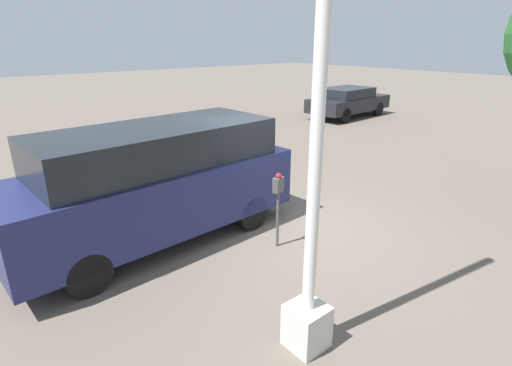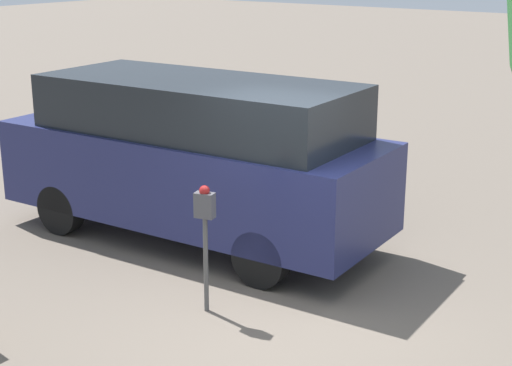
# 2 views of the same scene
# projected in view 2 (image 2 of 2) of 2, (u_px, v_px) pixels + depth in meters

# --- Properties ---
(ground_plane) EXTENTS (80.00, 80.00, 0.00)m
(ground_plane) POSITION_uv_depth(u_px,v_px,m) (281.00, 313.00, 8.10)
(ground_plane) COLOR #60564C
(parking_meter_near) EXTENTS (0.22, 0.15, 1.36)m
(parking_meter_near) POSITION_uv_depth(u_px,v_px,m) (205.00, 219.00, 7.88)
(parking_meter_near) COLOR #4C4C4C
(parking_meter_near) RESTS_ON ground
(parked_van) EXTENTS (5.13, 2.09, 2.09)m
(parked_van) POSITION_uv_depth(u_px,v_px,m) (194.00, 154.00, 9.89)
(parked_van) COLOR navy
(parked_van) RESTS_ON ground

